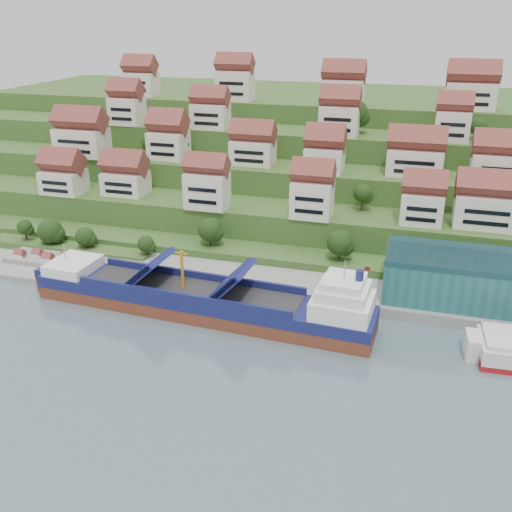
% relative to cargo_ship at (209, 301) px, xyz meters
% --- Properties ---
extents(ground, '(300.00, 300.00, 0.00)m').
position_rel_cargo_ship_xyz_m(ground, '(12.17, 0.47, -3.10)').
color(ground, slate).
rests_on(ground, ground).
extents(quay, '(180.00, 14.00, 2.20)m').
position_rel_cargo_ship_xyz_m(quay, '(32.17, 15.47, -2.00)').
color(quay, gray).
rests_on(quay, ground).
extents(pebble_beach, '(45.00, 20.00, 1.00)m').
position_rel_cargo_ship_xyz_m(pebble_beach, '(-45.83, 12.47, -2.60)').
color(pebble_beach, gray).
rests_on(pebble_beach, ground).
extents(hillside, '(260.00, 128.00, 31.00)m').
position_rel_cargo_ship_xyz_m(hillside, '(12.17, 104.03, 7.56)').
color(hillside, '#2D4C1E').
rests_on(hillside, ground).
extents(hillside_village, '(154.23, 63.42, 29.58)m').
position_rel_cargo_ship_xyz_m(hillside_village, '(9.79, 61.67, 21.60)').
color(hillside_village, silver).
rests_on(hillside_village, ground).
extents(hillside_trees, '(141.86, 62.81, 31.74)m').
position_rel_cargo_ship_xyz_m(hillside_trees, '(4.07, 47.13, 14.48)').
color(hillside_trees, '#213F15').
rests_on(hillside_trees, ground).
extents(flagpole, '(1.28, 0.16, 8.00)m').
position_rel_cargo_ship_xyz_m(flagpole, '(30.28, 10.47, 3.79)').
color(flagpole, gray).
rests_on(flagpole, quay).
extents(beach_huts, '(14.40, 3.70, 2.20)m').
position_rel_cargo_ship_xyz_m(beach_huts, '(-47.83, 11.22, -1.00)').
color(beach_huts, white).
rests_on(beach_huts, pebble_beach).
extents(cargo_ship, '(72.88, 15.04, 15.98)m').
position_rel_cargo_ship_xyz_m(cargo_ship, '(0.00, 0.00, 0.00)').
color(cargo_ship, brown).
rests_on(cargo_ship, ground).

